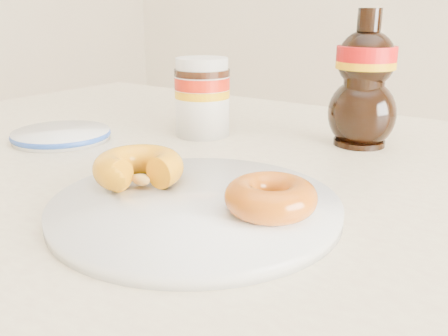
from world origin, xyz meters
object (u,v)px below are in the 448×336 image
Objects in this scene: dark_jar at (197,96)px; blue_rim_saucer at (61,135)px; syrup_bottle at (364,79)px; plate at (195,206)px; nutella_jar at (202,94)px; dining_table at (239,226)px; donut_bitten at (139,168)px; donut_whole at (271,197)px.

blue_rim_saucer is (-0.10, -0.21, -0.04)m from dark_jar.
dark_jar is at bearing -174.68° from syrup_bottle.
plate is 1.92× the size of blue_rim_saucer.
plate is 0.41m from dark_jar.
dark_jar is (-0.06, 0.06, -0.02)m from nutella_jar.
plate and blue_rim_saucer have the same top height.
nutella_jar is 1.22× the size of dark_jar.
nutella_jar is at bearing -159.21° from syrup_bottle.
dining_table is 0.32m from blue_rim_saucer.
dark_jar is at bearing 119.20° from donut_bitten.
syrup_bottle reaches higher than blue_rim_saucer.
blue_rim_saucer is (-0.27, 0.10, -0.02)m from donut_bitten.
nutella_jar is 0.81× the size of blue_rim_saucer.
blue_rim_saucer is at bearing -136.38° from nutella_jar.
dark_jar reaches higher than donut_whole.
dark_jar is at bearing 136.98° from donut_whole.
dining_table is 14.12× the size of donut_bitten.
syrup_bottle is (0.12, 0.34, 0.07)m from donut_bitten.
blue_rim_saucer is at bearing -115.43° from dark_jar.
dining_table is 0.22m from donut_whole.
dining_table is 9.23× the size of blue_rim_saucer.
donut_bitten is 0.16m from donut_whole.
dark_jar is at bearing 140.02° from dining_table.
dining_table is 13.78× the size of dark_jar.
blue_rim_saucer is at bearing -148.39° from syrup_bottle.
dark_jar is (-0.17, 0.32, 0.02)m from donut_bitten.
blue_rim_saucer is at bearing -172.00° from dining_table.
nutella_jar is at bearing 137.58° from donut_whole.
plate is at bearing -96.39° from syrup_bottle.
dining_table is at bearing 8.00° from blue_rim_saucer.
dark_jar is (-0.33, 0.31, 0.02)m from donut_whole.
plate is 0.36m from syrup_bottle.
dining_table is 0.24m from nutella_jar.
donut_bitten reaches higher than dining_table.
plate is 0.37m from blue_rim_saucer.
nutella_jar is at bearing 142.63° from dining_table.
dining_table is at bearing -39.98° from dark_jar.
donut_whole is 0.58× the size of blue_rim_saucer.
dining_table is 16.00× the size of donut_whole.
plate is at bearing -72.79° from dining_table.
plate is 0.09m from donut_bitten.
donut_whole reaches higher than plate.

